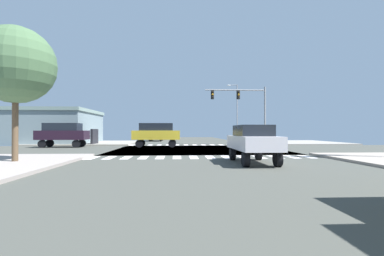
# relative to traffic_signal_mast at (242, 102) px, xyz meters

# --- Properties ---
(ground) EXTENTS (90.00, 90.00, 0.05)m
(ground) POSITION_rel_traffic_signal_mast_xyz_m (-5.67, -7.39, -4.96)
(ground) COLOR #40423C
(sidewalk_corner_ne) EXTENTS (12.00, 12.00, 0.14)m
(sidewalk_corner_ne) POSITION_rel_traffic_signal_mast_xyz_m (7.33, 4.61, -4.87)
(sidewalk_corner_ne) COLOR gray
(sidewalk_corner_ne) RESTS_ON ground
(sidewalk_corner_nw) EXTENTS (12.00, 12.00, 0.14)m
(sidewalk_corner_nw) POSITION_rel_traffic_signal_mast_xyz_m (-18.67, 4.61, -4.87)
(sidewalk_corner_nw) COLOR gray
(sidewalk_corner_nw) RESTS_ON ground
(crosswalk_near) EXTENTS (13.50, 2.00, 0.01)m
(crosswalk_near) POSITION_rel_traffic_signal_mast_xyz_m (-5.92, -14.69, -4.93)
(crosswalk_near) COLOR white
(crosswalk_near) RESTS_ON ground
(crosswalk_far) EXTENTS (13.50, 2.00, 0.01)m
(crosswalk_far) POSITION_rel_traffic_signal_mast_xyz_m (-5.92, -0.09, -4.93)
(crosswalk_far) COLOR white
(crosswalk_far) RESTS_ON ground
(traffic_signal_mast) EXTENTS (7.02, 0.55, 6.66)m
(traffic_signal_mast) POSITION_rel_traffic_signal_mast_xyz_m (0.00, 0.00, 0.00)
(traffic_signal_mast) COLOR gray
(traffic_signal_mast) RESTS_ON ground
(street_lamp) EXTENTS (1.78, 0.32, 9.25)m
(street_lamp) POSITION_rel_traffic_signal_mast_xyz_m (2.29, 13.96, 0.50)
(street_lamp) COLOR gray
(street_lamp) RESTS_ON ground
(bank_building) EXTENTS (14.44, 10.59, 4.24)m
(bank_building) POSITION_rel_traffic_signal_mast_xyz_m (-24.55, 4.61, -2.81)
(bank_building) COLOR gray
(bank_building) RESTS_ON ground
(sidewalk_tree) EXTENTS (3.71, 3.71, 6.63)m
(sidewalk_tree) POSITION_rel_traffic_signal_mast_xyz_m (-15.20, -17.60, -0.17)
(sidewalk_tree) COLOR brown
(sidewalk_tree) RESTS_ON ground
(suv_nearside_1) EXTENTS (1.96, 4.60, 2.34)m
(suv_nearside_1) POSITION_rel_traffic_signal_mast_xyz_m (-10.67, 21.59, -3.54)
(suv_nearside_1) COLOR black
(suv_nearside_1) RESTS_ON ground
(suv_farside_2) EXTENTS (1.96, 4.60, 2.34)m
(suv_farside_2) POSITION_rel_traffic_signal_mast_xyz_m (-10.67, 29.30, -3.54)
(suv_farside_2) COLOR black
(suv_farside_2) RESTS_ON ground
(suv_crossing_3) EXTENTS (4.60, 1.96, 2.34)m
(suv_crossing_3) POSITION_rel_traffic_signal_mast_xyz_m (-9.45, -3.89, -3.54)
(suv_crossing_3) COLOR black
(suv_crossing_3) RESTS_ON ground
(suv_queued_4) EXTENTS (4.60, 1.96, 2.34)m
(suv_queued_4) POSITION_rel_traffic_signal_mast_xyz_m (-18.48, -3.89, -3.54)
(suv_queued_4) COLOR black
(suv_queued_4) RESTS_ON ground
(pickup_leading_1) EXTENTS (2.00, 5.10, 2.35)m
(pickup_leading_1) POSITION_rel_traffic_signal_mast_xyz_m (-10.67, 11.79, -3.64)
(pickup_leading_1) COLOR black
(pickup_leading_1) RESTS_ON ground
(sedan_trailing_1) EXTENTS (1.80, 4.30, 1.88)m
(sedan_trailing_1) POSITION_rel_traffic_signal_mast_xyz_m (-3.67, -17.82, -3.82)
(sedan_trailing_1) COLOR black
(sedan_trailing_1) RESTS_ON ground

